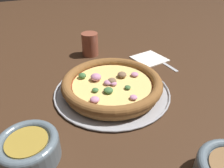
{
  "coord_description": "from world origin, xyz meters",
  "views": [
    {
      "loc": [
        0.23,
        0.49,
        0.37
      ],
      "look_at": [
        0.0,
        0.0,
        0.03
      ],
      "focal_mm": 35.0,
      "sensor_mm": 36.0,
      "label": 1
    }
  ],
  "objects_px": {
    "drinking_cup": "(90,44)",
    "fork": "(159,60)",
    "bowl_near": "(28,148)",
    "pizza": "(112,84)",
    "napkin": "(149,58)",
    "pizza_tray": "(112,91)"
  },
  "relations": [
    {
      "from": "bowl_near",
      "to": "pizza",
      "type": "bearing_deg",
      "value": -150.55
    },
    {
      "from": "napkin",
      "to": "drinking_cup",
      "type": "bearing_deg",
      "value": -35.76
    },
    {
      "from": "pizza",
      "to": "drinking_cup",
      "type": "xyz_separation_m",
      "value": [
        -0.04,
        -0.28,
        0.02
      ]
    },
    {
      "from": "napkin",
      "to": "pizza_tray",
      "type": "bearing_deg",
      "value": 31.89
    },
    {
      "from": "pizza_tray",
      "to": "napkin",
      "type": "relative_size",
      "value": 2.73
    },
    {
      "from": "drinking_cup",
      "to": "napkin",
      "type": "height_order",
      "value": "drinking_cup"
    },
    {
      "from": "drinking_cup",
      "to": "fork",
      "type": "relative_size",
      "value": 0.47
    },
    {
      "from": "drinking_cup",
      "to": "fork",
      "type": "height_order",
      "value": "drinking_cup"
    },
    {
      "from": "pizza_tray",
      "to": "napkin",
      "type": "height_order",
      "value": "same"
    },
    {
      "from": "bowl_near",
      "to": "drinking_cup",
      "type": "relative_size",
      "value": 1.4
    },
    {
      "from": "pizza_tray",
      "to": "pizza",
      "type": "bearing_deg",
      "value": 0.33
    },
    {
      "from": "napkin",
      "to": "fork",
      "type": "relative_size",
      "value": 0.67
    },
    {
      "from": "fork",
      "to": "bowl_near",
      "type": "bearing_deg",
      "value": 115.1
    },
    {
      "from": "napkin",
      "to": "bowl_near",
      "type": "bearing_deg",
      "value": 30.61
    },
    {
      "from": "bowl_near",
      "to": "fork",
      "type": "height_order",
      "value": "bowl_near"
    },
    {
      "from": "pizza",
      "to": "napkin",
      "type": "height_order",
      "value": "pizza"
    },
    {
      "from": "pizza",
      "to": "fork",
      "type": "xyz_separation_m",
      "value": [
        -0.26,
        -0.12,
        -0.03
      ]
    },
    {
      "from": "drinking_cup",
      "to": "bowl_near",
      "type": "bearing_deg",
      "value": 55.47
    },
    {
      "from": "pizza",
      "to": "bowl_near",
      "type": "distance_m",
      "value": 0.29
    },
    {
      "from": "pizza",
      "to": "napkin",
      "type": "distance_m",
      "value": 0.27
    },
    {
      "from": "bowl_near",
      "to": "drinking_cup",
      "type": "xyz_separation_m",
      "value": [
        -0.29,
        -0.42,
        0.01
      ]
    },
    {
      "from": "drinking_cup",
      "to": "pizza",
      "type": "bearing_deg",
      "value": 82.45
    }
  ]
}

